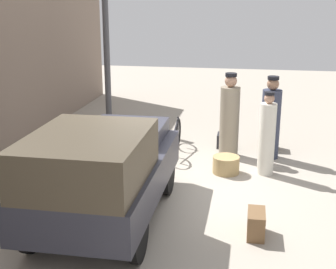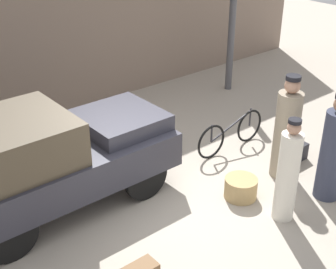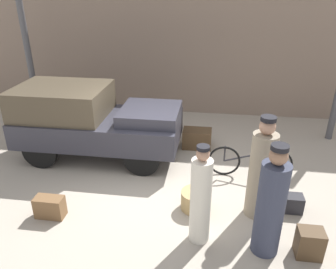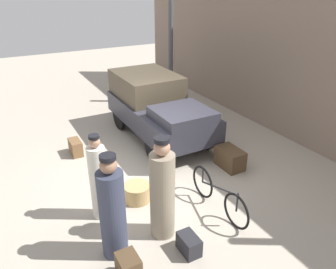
% 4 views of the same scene
% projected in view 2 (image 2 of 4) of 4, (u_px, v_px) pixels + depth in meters
% --- Properties ---
extents(ground_plane, '(30.00, 30.00, 0.00)m').
position_uv_depth(ground_plane, '(166.00, 192.00, 7.85)').
color(ground_plane, '#A89E8E').
extents(station_building_facade, '(16.00, 0.15, 4.50)m').
position_uv_depth(station_building_facade, '(41.00, 14.00, 9.60)').
color(station_building_facade, gray).
rests_on(station_building_facade, ground).
extents(canopy_pillar_right, '(0.17, 0.17, 3.46)m').
position_uv_depth(canopy_pillar_right, '(232.00, 21.00, 11.18)').
color(canopy_pillar_right, '#4C4C51').
rests_on(canopy_pillar_right, ground).
extents(truck, '(3.69, 1.69, 1.66)m').
position_uv_depth(truck, '(45.00, 157.00, 7.07)').
color(truck, black).
rests_on(truck, ground).
extents(bicycle, '(1.74, 0.04, 0.72)m').
position_uv_depth(bicycle, '(231.00, 133.00, 9.01)').
color(bicycle, black).
rests_on(bicycle, ground).
extents(wicker_basket, '(0.54, 0.54, 0.35)m').
position_uv_depth(wicker_basket, '(241.00, 188.00, 7.66)').
color(wicker_basket, tan).
rests_on(wicker_basket, ground).
extents(conductor_in_dark_uniform, '(0.32, 0.32, 1.68)m').
position_uv_depth(conductor_in_dark_uniform, '(288.00, 174.00, 6.91)').
color(conductor_in_dark_uniform, silver).
rests_on(conductor_in_dark_uniform, ground).
extents(porter_lifting_near_truck, '(0.43, 0.43, 1.87)m').
position_uv_depth(porter_lifting_near_truck, '(286.00, 132.00, 7.97)').
color(porter_lifting_near_truck, gray).
rests_on(porter_lifting_near_truck, ground).
extents(porter_standing_middle, '(0.41, 0.41, 1.82)m').
position_uv_depth(porter_standing_middle, '(333.00, 152.00, 7.39)').
color(porter_standing_middle, '#33384C').
rests_on(porter_standing_middle, ground).
extents(suitcase_tan_flat, '(0.70, 0.44, 0.47)m').
position_uv_depth(suitcase_tan_flat, '(144.00, 134.00, 9.24)').
color(suitcase_tan_flat, '#4C3823').
rests_on(suitcase_tan_flat, ground).
extents(trunk_umber_medium, '(0.42, 0.27, 0.32)m').
position_uv_depth(trunk_umber_medium, '(296.00, 152.00, 8.75)').
color(trunk_umber_medium, '#232328').
rests_on(trunk_umber_medium, ground).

